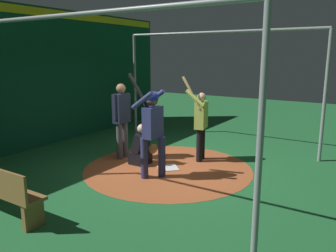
{
  "coord_description": "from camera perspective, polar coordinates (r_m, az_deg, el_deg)",
  "views": [
    {
      "loc": [
        3.8,
        -5.97,
        2.44
      ],
      "look_at": [
        0.0,
        0.0,
        0.95
      ],
      "focal_mm": 36.19,
      "sensor_mm": 36.0,
      "label": 1
    }
  ],
  "objects": [
    {
      "name": "ground_plane",
      "position": [
        7.49,
        0.0,
        -7.13
      ],
      "size": [
        25.61,
        25.61,
        0.0
      ],
      "primitive_type": "plane",
      "color": "#216633"
    },
    {
      "name": "dirt_circle",
      "position": [
        7.49,
        0.0,
        -7.11
      ],
      "size": [
        3.66,
        3.66,
        0.01
      ],
      "primitive_type": "cylinder",
      "color": "#AD562D",
      "rests_on": "ground"
    },
    {
      "name": "home_plate",
      "position": [
        7.49,
        0.0,
        -7.04
      ],
      "size": [
        0.59,
        0.59,
        0.01
      ],
      "primitive_type": "cube",
      "rotation": [
        0.0,
        0.0,
        0.79
      ],
      "color": "white",
      "rests_on": "dirt_circle"
    },
    {
      "name": "batter",
      "position": [
        6.69,
        -2.67,
        0.02
      ],
      "size": [
        0.68,
        0.49,
        2.1
      ],
      "color": "navy",
      "rests_on": "ground"
    },
    {
      "name": "catcher",
      "position": [
        7.69,
        -4.42,
        -3.82
      ],
      "size": [
        0.58,
        0.4,
        0.93
      ],
      "color": "black",
      "rests_on": "ground"
    },
    {
      "name": "umpire",
      "position": [
        8.06,
        -7.81,
        1.57
      ],
      "size": [
        0.22,
        0.49,
        1.79
      ],
      "color": "#4C4C51",
      "rests_on": "ground"
    },
    {
      "name": "visitor",
      "position": [
        7.84,
        5.52,
        0.7
      ],
      "size": [
        0.54,
        0.55,
        1.98
      ],
      "rotation": [
        0.0,
        0.0,
        0.21
      ],
      "color": "black",
      "rests_on": "ground"
    },
    {
      "name": "back_wall",
      "position": [
        9.81,
        -20.1,
        7.73
      ],
      "size": [
        0.22,
        9.61,
        3.67
      ],
      "color": "#0F472D",
      "rests_on": "ground"
    },
    {
      "name": "cage_frame",
      "position": [
        7.09,
        0.0,
        9.33
      ],
      "size": [
        5.5,
        4.78,
        3.05
      ],
      "color": "gray",
      "rests_on": "ground"
    }
  ]
}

